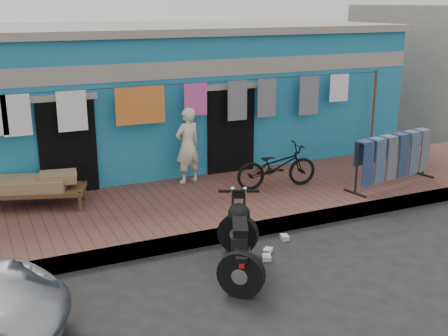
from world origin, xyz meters
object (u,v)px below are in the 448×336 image
charpoy (38,191)px  jeans_rack (393,159)px  bicycle (277,161)px  motorcycle (239,238)px  seated_person (188,146)px

charpoy → jeans_rack: (6.80, -1.65, 0.24)m
bicycle → charpoy: bicycle is taller
jeans_rack → motorcycle: bearing=-157.4°
seated_person → bicycle: bearing=130.2°
seated_person → jeans_rack: (3.76, -1.89, -0.25)m
charpoy → jeans_rack: bearing=-13.6°
motorcycle → jeans_rack: 4.76m
seated_person → motorcycle: 3.79m
seated_person → bicycle: 1.86m
motorcycle → charpoy: (-2.41, 3.47, -0.02)m
charpoy → bicycle: bearing=-10.2°
motorcycle → bicycle: bearing=75.4°
seated_person → jeans_rack: 4.22m
seated_person → charpoy: bearing=-10.5°
jeans_rack → bicycle: bearing=159.7°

